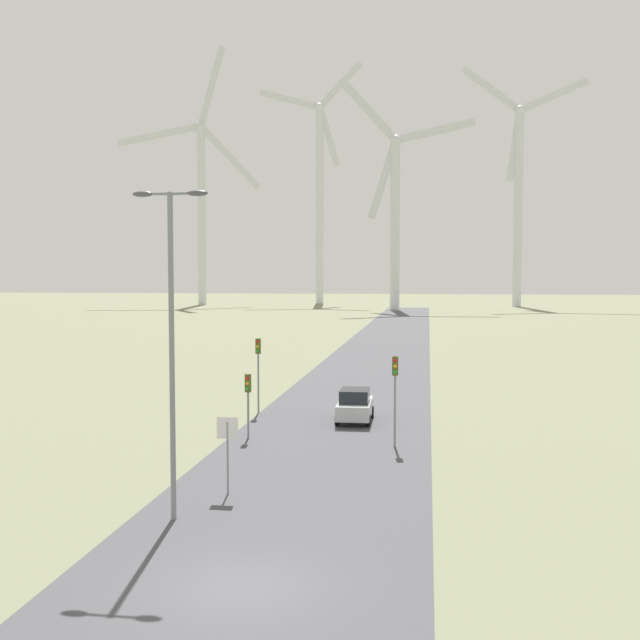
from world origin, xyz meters
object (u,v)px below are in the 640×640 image
at_px(wind_turbine_far_left, 201,194).
at_px(wind_turbine_center, 395,204).
at_px(car_approaching, 355,405).
at_px(traffic_light_post_near_left, 248,391).
at_px(streetlamp, 171,319).
at_px(stop_sign_near, 228,440).
at_px(traffic_light_post_near_right, 395,381).
at_px(traffic_light_post_mid_left, 258,359).
at_px(wind_turbine_right, 518,189).
at_px(wind_turbine_left, 320,188).

xyz_separation_m(wind_turbine_far_left, wind_turbine_center, (53.04, -24.05, -5.54)).
bearing_deg(car_approaching, traffic_light_post_near_left, -134.06).
relative_size(streetlamp, stop_sign_near, 3.76).
bearing_deg(streetlamp, traffic_light_post_near_right, 59.36).
distance_m(stop_sign_near, traffic_light_post_mid_left, 16.42).
bearing_deg(wind_turbine_far_left, wind_turbine_right, -0.25).
distance_m(wind_turbine_left, wind_turbine_center, 45.27).
height_order(stop_sign_near, traffic_light_post_near_right, traffic_light_post_near_right).
bearing_deg(car_approaching, traffic_light_post_near_right, -67.27).
height_order(wind_turbine_left, wind_turbine_right, wind_turbine_left).
height_order(streetlamp, traffic_light_post_near_left, streetlamp).
relative_size(streetlamp, wind_turbine_right, 0.18).
bearing_deg(wind_turbine_far_left, traffic_light_post_near_left, -72.05).
bearing_deg(traffic_light_post_mid_left, wind_turbine_left, 97.05).
height_order(stop_sign_near, traffic_light_post_mid_left, traffic_light_post_mid_left).
height_order(streetlamp, traffic_light_post_near_right, streetlamp).
relative_size(streetlamp, car_approaching, 2.63).
xyz_separation_m(traffic_light_post_near_left, wind_turbine_center, (1.17, 136.09, 21.93)).
relative_size(streetlamp, traffic_light_post_near_right, 2.52).
xyz_separation_m(streetlamp, car_approaching, (4.35, 17.40, -5.76)).
xyz_separation_m(traffic_light_post_near_left, wind_turbine_right, (31.13, 159.78, 27.49)).
bearing_deg(car_approaching, wind_turbine_center, 91.60).
bearing_deg(traffic_light_post_mid_left, stop_sign_near, -80.99).
bearing_deg(wind_turbine_left, traffic_light_post_near_right, -80.58).
xyz_separation_m(traffic_light_post_mid_left, car_approaching, (5.89, -1.80, -2.30)).
xyz_separation_m(traffic_light_post_near_left, wind_turbine_left, (-21.75, 174.23, 30.27)).
distance_m(wind_turbine_left, wind_turbine_right, 54.89).
distance_m(traffic_light_post_mid_left, car_approaching, 6.57).
height_order(traffic_light_post_mid_left, wind_turbine_left, wind_turbine_left).
relative_size(traffic_light_post_near_right, wind_turbine_left, 0.06).
xyz_separation_m(traffic_light_post_mid_left, wind_turbine_center, (2.22, 129.28, 21.09)).
distance_m(streetlamp, wind_turbine_right, 176.41).
height_order(streetlamp, car_approaching, streetlamp).
bearing_deg(traffic_light_post_mid_left, traffic_light_post_near_right, -42.64).
bearing_deg(traffic_light_post_near_left, streetlamp, -87.75).
distance_m(traffic_light_post_near_right, car_approaching, 6.76).
bearing_deg(traffic_light_post_near_left, car_approaching, 45.94).
relative_size(wind_turbine_far_left, wind_turbine_left, 1.02).
bearing_deg(car_approaching, traffic_light_post_mid_left, 162.96).
xyz_separation_m(stop_sign_near, traffic_light_post_near_left, (-1.52, 9.37, 0.35)).
bearing_deg(stop_sign_near, wind_turbine_center, 90.14).
xyz_separation_m(streetlamp, traffic_light_post_near_right, (6.82, 11.51, -3.52)).
relative_size(traffic_light_post_near_right, car_approaching, 1.04).
bearing_deg(stop_sign_near, car_approaching, 76.99).
height_order(wind_turbine_far_left, wind_turbine_right, wind_turbine_far_left).
distance_m(stop_sign_near, wind_turbine_far_left, 179.88).
distance_m(traffic_light_post_near_left, traffic_light_post_near_right, 7.40).
xyz_separation_m(car_approaching, wind_turbine_center, (-3.67, 131.09, 23.38)).
bearing_deg(stop_sign_near, traffic_light_post_near_right, 55.72).
height_order(streetlamp, wind_turbine_center, wind_turbine_center).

